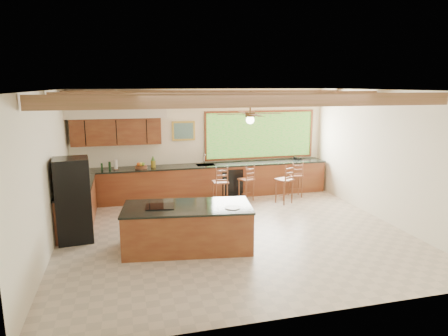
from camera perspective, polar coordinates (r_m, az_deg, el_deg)
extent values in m
plane|color=#B8AB98|center=(8.66, 1.39, -9.23)|extent=(7.20, 7.20, 0.00)
cube|color=white|center=(11.35, -3.04, 3.66)|extent=(7.20, 0.04, 3.00)
cube|color=white|center=(5.28, 11.15, -6.14)|extent=(7.20, 0.04, 3.00)
cube|color=white|center=(8.06, -24.02, -0.74)|extent=(0.04, 6.50, 3.00)
cube|color=white|center=(9.83, 22.08, 1.53)|extent=(0.04, 6.50, 3.00)
cube|color=#94684A|center=(8.08, 1.50, 11.04)|extent=(7.20, 6.50, 0.04)
cube|color=#A76E53|center=(6.56, 5.37, 9.59)|extent=(7.10, 0.15, 0.22)
cube|color=#A76E53|center=(8.56, 0.57, 10.15)|extent=(7.10, 0.15, 0.22)
cube|color=#A76E53|center=(10.31, -2.06, 10.43)|extent=(7.10, 0.15, 0.22)
cube|color=brown|center=(10.90, -15.11, 5.04)|extent=(2.30, 0.35, 0.70)
cube|color=silver|center=(10.78, -15.28, 8.17)|extent=(2.60, 0.50, 0.48)
cylinder|color=#FFEABF|center=(10.83, -18.94, 6.74)|extent=(0.10, 0.10, 0.01)
cylinder|color=#FFEABF|center=(10.81, -11.48, 7.13)|extent=(0.10, 0.10, 0.01)
cube|color=#80BD43|center=(11.75, 5.16, 4.74)|extent=(3.20, 0.04, 1.30)
cube|color=gold|center=(11.19, -5.80, 5.30)|extent=(0.64, 0.03, 0.54)
cube|color=#3D6E53|center=(11.17, -5.78, 5.29)|extent=(0.54, 0.01, 0.44)
cube|color=brown|center=(11.23, -2.63, -1.94)|extent=(7.00, 0.65, 0.88)
cube|color=black|center=(11.13, -2.66, 0.36)|extent=(7.04, 0.69, 0.04)
cube|color=brown|center=(9.56, -20.18, -5.14)|extent=(0.65, 2.35, 0.88)
cube|color=black|center=(9.44, -20.38, -2.47)|extent=(0.69, 2.39, 0.04)
cube|color=black|center=(11.08, 1.26, -2.23)|extent=(0.60, 0.02, 0.78)
cube|color=silver|center=(11.13, -2.66, 0.38)|extent=(0.50, 0.38, 0.03)
cylinder|color=silver|center=(11.29, -2.87, 1.40)|extent=(0.03, 0.03, 0.30)
cylinder|color=silver|center=(11.17, -2.78, 1.96)|extent=(0.03, 0.20, 0.03)
cylinder|color=silver|center=(10.86, -15.22, 0.46)|extent=(0.10, 0.10, 0.26)
cylinder|color=#173A19|center=(10.92, -17.06, 0.20)|extent=(0.05, 0.05, 0.18)
cylinder|color=#173A19|center=(10.87, -16.02, 0.31)|extent=(0.06, 0.06, 0.21)
cube|color=black|center=(12.06, 10.45, 1.38)|extent=(0.21, 0.18, 0.09)
cube|color=brown|center=(7.79, -5.22, -8.54)|extent=(2.52, 1.42, 0.81)
cube|color=black|center=(7.65, -5.27, -5.57)|extent=(2.56, 1.46, 0.04)
cube|color=black|center=(7.65, -9.12, -5.46)|extent=(0.59, 0.49, 0.02)
cylinder|color=silver|center=(7.50, 1.24, -5.67)|extent=(0.29, 0.29, 0.01)
cube|color=black|center=(8.54, -20.71, -4.30)|extent=(0.73, 0.71, 1.70)
cube|color=silver|center=(8.50, -18.49, -4.20)|extent=(0.02, 0.05, 1.56)
cube|color=brown|center=(10.35, -0.56, -2.00)|extent=(0.38, 0.38, 0.04)
cylinder|color=brown|center=(10.26, -1.16, -4.03)|extent=(0.04, 0.04, 0.62)
cylinder|color=brown|center=(10.33, 0.45, -3.92)|extent=(0.04, 0.04, 0.62)
cylinder|color=brown|center=(10.54, -1.54, -3.60)|extent=(0.04, 0.04, 0.62)
cylinder|color=brown|center=(10.60, 0.04, -3.49)|extent=(0.04, 0.04, 0.62)
cube|color=brown|center=(10.84, 3.20, -1.63)|extent=(0.46, 0.46, 0.04)
cylinder|color=brown|center=(10.75, 2.70, -3.42)|extent=(0.03, 0.03, 0.57)
cylinder|color=brown|center=(10.83, 4.10, -3.32)|extent=(0.03, 0.03, 0.57)
cylinder|color=brown|center=(11.00, 2.28, -3.05)|extent=(0.03, 0.03, 0.57)
cylinder|color=brown|center=(11.08, 3.65, -2.96)|extent=(0.03, 0.03, 0.57)
cube|color=brown|center=(11.39, 10.21, -1.05)|extent=(0.40, 0.40, 0.04)
cylinder|color=brown|center=(11.28, 9.79, -2.80)|extent=(0.03, 0.03, 0.59)
cylinder|color=brown|center=(11.40, 11.11, -2.70)|extent=(0.03, 0.03, 0.59)
cylinder|color=brown|center=(11.54, 9.22, -2.46)|extent=(0.03, 0.03, 0.59)
cylinder|color=brown|center=(11.65, 10.51, -2.36)|extent=(0.03, 0.03, 0.59)
cube|color=brown|center=(10.69, 8.62, -1.65)|extent=(0.50, 0.50, 0.04)
cylinder|color=brown|center=(10.58, 8.13, -3.63)|extent=(0.04, 0.04, 0.62)
cylinder|color=brown|center=(10.70, 9.63, -3.51)|extent=(0.04, 0.04, 0.62)
cylinder|color=brown|center=(10.85, 7.52, -3.22)|extent=(0.04, 0.04, 0.62)
cylinder|color=brown|center=(10.96, 8.99, -3.11)|extent=(0.04, 0.04, 0.62)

